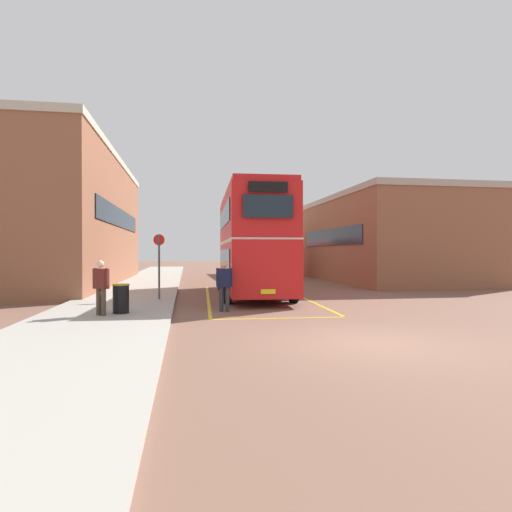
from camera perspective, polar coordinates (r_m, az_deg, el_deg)
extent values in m
plane|color=brown|center=(23.68, 0.64, -4.31)|extent=(135.60, 135.60, 0.00)
cube|color=#A39E93|center=(25.84, -14.69, -3.76)|extent=(4.00, 57.60, 0.14)
cube|color=brown|center=(28.31, -23.47, 3.97)|extent=(5.78, 19.60, 7.43)
cube|color=#19232D|center=(27.76, -17.60, 4.83)|extent=(0.06, 14.90, 1.10)
cube|color=#BCB29E|center=(28.80, -23.50, 11.72)|extent=(5.90, 19.72, 0.36)
cube|color=brown|center=(30.83, 17.41, 1.86)|extent=(8.55, 14.29, 5.44)
cube|color=#232D38|center=(29.16, 9.83, 2.49)|extent=(0.06, 10.86, 1.10)
cube|color=#A89E8E|center=(31.03, 17.43, 7.22)|extent=(8.67, 14.41, 0.36)
cylinder|color=black|center=(22.68, -4.71, -3.26)|extent=(0.32, 1.01, 1.00)
cylinder|color=black|center=(22.94, 1.83, -3.22)|extent=(0.32, 1.01, 1.00)
cylinder|color=black|center=(16.64, -3.83, -4.66)|extent=(0.32, 1.01, 1.00)
cylinder|color=black|center=(16.99, 5.03, -4.56)|extent=(0.32, 1.01, 1.00)
cube|color=red|center=(19.71, -0.55, -1.22)|extent=(2.89, 9.87, 2.10)
cube|color=red|center=(19.76, -0.55, 4.88)|extent=(2.89, 9.68, 2.10)
cube|color=red|center=(19.88, -0.55, 8.18)|extent=(2.78, 9.57, 0.20)
cube|color=silver|center=(19.71, -0.55, 1.83)|extent=(2.92, 9.78, 0.14)
cube|color=#19232D|center=(19.60, -4.28, -0.36)|extent=(0.33, 8.02, 0.84)
cube|color=#19232D|center=(19.66, -4.29, 5.19)|extent=(0.33, 8.02, 0.84)
cube|color=#19232D|center=(19.90, 3.14, -0.34)|extent=(0.33, 8.02, 0.84)
cube|color=#19232D|center=(19.96, 3.14, 5.12)|extent=(0.33, 8.02, 0.84)
cube|color=#19232D|center=(14.92, 1.63, 6.65)|extent=(1.77, 0.11, 0.80)
cube|color=black|center=(15.01, 1.63, 9.24)|extent=(1.39, 0.09, 0.36)
cube|color=#19232D|center=(24.59, -1.86, 0.07)|extent=(2.03, 0.11, 1.00)
cube|color=yellow|center=(14.90, 1.63, -4.78)|extent=(0.52, 0.05, 0.16)
cylinder|color=black|center=(38.37, -2.08, -1.74)|extent=(0.29, 0.93, 0.92)
cylinder|color=black|center=(38.81, 1.42, -1.71)|extent=(0.29, 0.93, 0.92)
cylinder|color=black|center=(32.90, -0.60, -2.13)|extent=(0.29, 0.93, 0.92)
cylinder|color=black|center=(33.41, 3.45, -2.09)|extent=(0.29, 0.93, 0.92)
cube|color=#B71414|center=(35.81, 0.49, -0.08)|extent=(2.57, 9.31, 2.60)
cube|color=silver|center=(35.82, 0.49, 2.09)|extent=(2.42, 8.94, 0.12)
cube|color=#19232D|center=(35.60, -1.37, 0.48)|extent=(0.23, 7.40, 0.96)
cube|color=#19232D|center=(36.06, 2.33, 0.48)|extent=(0.23, 7.40, 0.96)
cube|color=#19232D|center=(40.38, -0.80, 0.42)|extent=(1.85, 0.09, 1.10)
cylinder|color=#2D2D38|center=(14.45, -3.84, -5.80)|extent=(0.14, 0.14, 0.83)
cylinder|color=#2D2D38|center=(14.52, -4.66, -5.78)|extent=(0.14, 0.14, 0.83)
cube|color=#141938|center=(14.42, -4.26, -2.92)|extent=(0.53, 0.39, 0.62)
cylinder|color=#141938|center=(14.34, -3.34, -2.82)|extent=(0.09, 0.09, 0.59)
cylinder|color=#141938|center=(14.49, -5.17, -2.78)|extent=(0.09, 0.09, 0.59)
sphere|color=tan|center=(14.38, -4.28, -1.12)|extent=(0.22, 0.22, 0.22)
cylinder|color=#473828|center=(13.37, -19.69, -5.84)|extent=(0.14, 0.14, 0.79)
cylinder|color=#473828|center=(13.53, -20.28, -5.77)|extent=(0.14, 0.14, 0.79)
cube|color=#591E19|center=(13.39, -20.00, -2.86)|extent=(0.50, 0.46, 0.59)
cylinder|color=#591E19|center=(13.22, -19.34, -2.77)|extent=(0.09, 0.09, 0.56)
cylinder|color=#591E19|center=(13.56, -20.64, -2.69)|extent=(0.09, 0.09, 0.56)
sphere|color=beige|center=(13.36, -20.07, -1.01)|extent=(0.21, 0.21, 0.21)
cylinder|color=black|center=(13.74, -17.59, -5.53)|extent=(0.48, 0.48, 0.85)
cylinder|color=olive|center=(13.70, -17.60, -3.68)|extent=(0.51, 0.51, 0.04)
cylinder|color=#4C4C51|center=(17.31, -12.82, -1.47)|extent=(0.08, 0.08, 2.53)
cylinder|color=red|center=(17.31, -12.83, 2.12)|extent=(0.44, 0.09, 0.44)
cube|color=gold|center=(18.71, -6.42, -5.61)|extent=(0.56, 11.78, 0.01)
cube|color=gold|center=(19.21, 6.06, -5.45)|extent=(0.56, 11.78, 0.01)
cube|color=gold|center=(13.07, 3.11, -8.30)|extent=(4.25, 0.28, 0.01)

